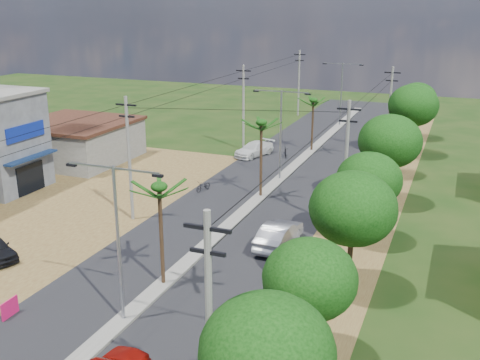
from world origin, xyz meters
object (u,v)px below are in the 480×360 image
object	(u,v)px
car_silver_mid	(279,235)
roadside_sign	(10,308)
moto_rider_east	(224,329)
car_white_far	(254,149)

from	to	relation	value
car_silver_mid	roadside_sign	bearing A→B (deg)	55.26
car_silver_mid	roadside_sign	xyz separation A→B (m)	(-9.86, -13.05, -0.35)
moto_rider_east	roadside_sign	world-z (taller)	roadside_sign
moto_rider_east	car_white_far	bearing A→B (deg)	-66.79
car_silver_mid	moto_rider_east	world-z (taller)	car_silver_mid
car_white_far	roadside_sign	distance (m)	33.66
moto_rider_east	roadside_sign	bearing A→B (deg)	17.13
car_silver_mid	car_white_far	distance (m)	22.63
car_silver_mid	car_white_far	xyz separation A→B (m)	(-9.36, 20.60, -0.11)
car_silver_mid	roadside_sign	world-z (taller)	car_silver_mid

